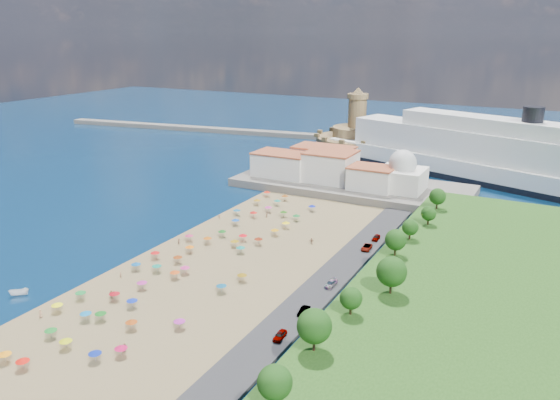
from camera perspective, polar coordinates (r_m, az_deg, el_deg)
The scene contains 12 objects.
ground at distance 155.58m, azimuth -5.61°, elevation -5.03°, with size 700.00×700.00×0.00m, color #071938.
terrace at distance 212.96m, azimuth 7.46°, elevation 1.49°, with size 90.00×36.00×3.00m, color #59544C.
jetty at distance 252.33m, azimuth 5.57°, elevation 3.97°, with size 18.00×70.00×2.40m, color #59544C.
breakwater at distance 337.38m, azimuth -7.11°, elevation 7.30°, with size 200.00×7.00×2.60m, color #59544C.
waterfront_buildings at distance 216.58m, azimuth 4.34°, elevation 3.60°, with size 57.00×29.00×11.00m.
domed_building at distance 203.43m, azimuth 12.62°, elevation 2.65°, with size 16.00×16.00×15.00m.
fortress at distance 278.64m, azimuth 7.96°, elevation 6.30°, with size 40.00×40.00×32.40m.
cruise_ship at distance 238.85m, azimuth 20.12°, elevation 4.25°, with size 144.66×65.81×31.72m.
beach_parasols at distance 146.67m, azimuth -8.74°, elevation -5.67°, with size 31.98×117.22×2.20m.
beachgoers at distance 147.31m, azimuth -8.98°, elevation -6.01°, with size 36.97×81.42×1.90m.
parked_cars at distance 136.88m, azimuth 6.37°, elevation -7.64°, with size 2.77×64.40×1.44m.
hillside_trees at distance 120.86m, azimuth 10.43°, elevation -6.72°, with size 11.63×110.78×8.17m.
Camera 1 is at (80.02, -119.80, 58.72)m, focal length 35.00 mm.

